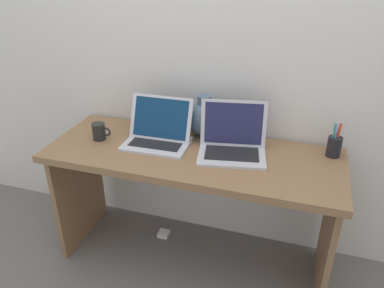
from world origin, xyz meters
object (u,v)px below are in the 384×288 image
at_px(laptop_left, 159,132).
at_px(power_brick, 164,234).
at_px(laptop_right, 233,140).
at_px(coffee_mug, 99,131).
at_px(pen_cup, 334,146).
at_px(green_vase, 204,118).

height_order(laptop_left, power_brick, laptop_left).
bearing_deg(power_brick, laptop_right, -7.80).
xyz_separation_m(laptop_left, coffee_mug, (-0.34, -0.06, -0.02)).
distance_m(pen_cup, power_brick, 1.24).
relative_size(laptop_right, coffee_mug, 3.46).
relative_size(laptop_right, green_vase, 1.63).
bearing_deg(green_vase, pen_cup, -3.70).
height_order(green_vase, coffee_mug, green_vase).
height_order(coffee_mug, power_brick, coffee_mug).
bearing_deg(green_vase, laptop_right, -38.43).
height_order(laptop_left, pen_cup, laptop_left).
relative_size(green_vase, coffee_mug, 2.13).
relative_size(laptop_left, coffee_mug, 3.19).
height_order(coffee_mug, pen_cup, pen_cup).
relative_size(coffee_mug, power_brick, 1.61).
bearing_deg(laptop_left, green_vase, 39.30).
xyz_separation_m(pen_cup, power_brick, (-0.95, -0.05, -0.79)).
height_order(green_vase, pen_cup, green_vase).
relative_size(laptop_left, power_brick, 5.13).
xyz_separation_m(laptop_right, coffee_mug, (-0.75, -0.08, -0.02)).
xyz_separation_m(laptop_left, laptop_right, (0.41, 0.01, 0.00)).
bearing_deg(laptop_left, laptop_right, 1.84).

